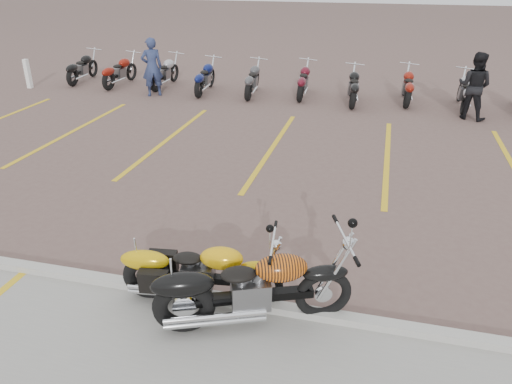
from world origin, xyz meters
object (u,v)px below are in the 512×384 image
Objects in this scene: flame_cruiser at (249,291)px; person_b at (474,86)px; bollard at (28,74)px; person_a at (152,67)px; yellow_cruiser at (198,273)px.

person_b reaches higher than flame_cruiser.
flame_cruiser is at bearing -43.44° from bollard.
person_a reaches higher than person_b.
person_a is 1.88× the size of bollard.
yellow_cruiser is at bearing 136.66° from flame_cruiser.
person_a is 1.01× the size of person_b.
person_b is 1.87× the size of bollard.
flame_cruiser is 10.82m from person_b.
flame_cruiser is 1.23× the size of person_a.
flame_cruiser is 2.31× the size of bollard.
yellow_cruiser is 2.12× the size of bollard.
bollard is at bearing 23.80° from person_b.
person_a is 9.86m from person_b.
yellow_cruiser is 0.92× the size of flame_cruiser.
person_a is at bearing 110.48° from yellow_cruiser.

